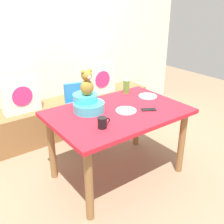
% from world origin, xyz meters
% --- Properties ---
extents(ground_plane, '(8.00, 8.00, 0.00)m').
position_xyz_m(ground_plane, '(0.00, 0.00, 0.00)').
color(ground_plane, '#8C7256').
extents(back_wall, '(4.40, 0.10, 2.60)m').
position_xyz_m(back_wall, '(0.00, 1.47, 1.30)').
color(back_wall, silver).
rests_on(back_wall, ground_plane).
extents(window_bench, '(2.60, 0.44, 0.46)m').
position_xyz_m(window_bench, '(0.00, 1.20, 0.23)').
color(window_bench, olive).
rests_on(window_bench, ground_plane).
extents(pillow_floral_left, '(0.44, 0.15, 0.44)m').
position_xyz_m(pillow_floral_left, '(-0.56, 1.18, 0.68)').
color(pillow_floral_left, white).
rests_on(pillow_floral_left, window_bench).
extents(pillow_floral_right, '(0.44, 0.15, 0.44)m').
position_xyz_m(pillow_floral_right, '(0.58, 1.18, 0.68)').
color(pillow_floral_right, white).
rests_on(pillow_floral_right, window_bench).
extents(dining_table, '(1.32, 0.89, 0.74)m').
position_xyz_m(dining_table, '(0.00, 0.00, 0.64)').
color(dining_table, red).
rests_on(dining_table, ground_plane).
extents(highchair, '(0.40, 0.51, 0.79)m').
position_xyz_m(highchair, '(-0.00, 0.76, 0.52)').
color(highchair, '#2672B2').
rests_on(highchair, ground_plane).
extents(infant_seat_teal, '(0.30, 0.33, 0.16)m').
position_xyz_m(infant_seat_teal, '(-0.23, 0.18, 0.81)').
color(infant_seat_teal, '#38B7C8').
rests_on(infant_seat_teal, dining_table).
extents(teddy_bear, '(0.13, 0.12, 0.25)m').
position_xyz_m(teddy_bear, '(-0.23, 0.18, 1.02)').
color(teddy_bear, olive).
rests_on(teddy_bear, infant_seat_teal).
extents(ketchup_bottle, '(0.07, 0.07, 0.18)m').
position_xyz_m(ketchup_bottle, '(0.39, 0.35, 0.83)').
color(ketchup_bottle, '#4C8C33').
rests_on(ketchup_bottle, dining_table).
extents(coffee_mug, '(0.12, 0.08, 0.09)m').
position_xyz_m(coffee_mug, '(-0.33, -0.21, 0.79)').
color(coffee_mug, black).
rests_on(coffee_mug, dining_table).
extents(dinner_plate_near, '(0.20, 0.20, 0.01)m').
position_xyz_m(dinner_plate_near, '(0.50, 0.11, 0.75)').
color(dinner_plate_near, white).
rests_on(dinner_plate_near, dining_table).
extents(dinner_plate_far, '(0.20, 0.20, 0.01)m').
position_xyz_m(dinner_plate_far, '(0.05, -0.06, 0.75)').
color(dinner_plate_far, white).
rests_on(dinner_plate_far, dining_table).
extents(cell_phone, '(0.16, 0.14, 0.01)m').
position_xyz_m(cell_phone, '(0.25, -0.16, 0.74)').
color(cell_phone, black).
rests_on(cell_phone, dining_table).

